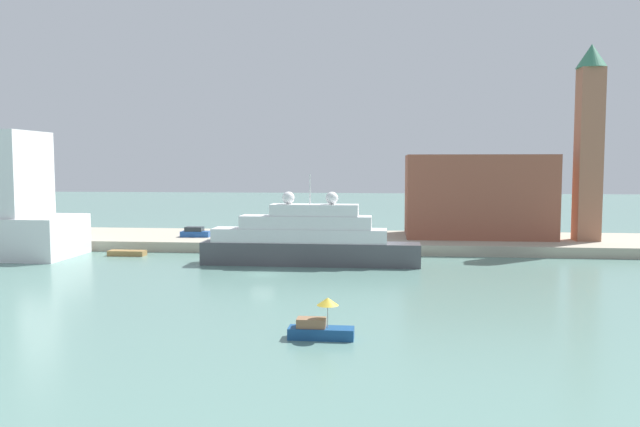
# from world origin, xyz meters

# --- Properties ---
(ground) EXTENTS (400.00, 400.00, 0.00)m
(ground) POSITION_xyz_m (0.00, 0.00, 0.00)
(ground) COLOR slate
(quay_dock) EXTENTS (110.00, 18.58, 1.42)m
(quay_dock) POSITION_xyz_m (0.00, 25.29, 0.71)
(quay_dock) COLOR #ADA38E
(quay_dock) RESTS_ON ground
(large_yacht) EXTENTS (26.47, 3.73, 11.02)m
(large_yacht) POSITION_xyz_m (4.08, 7.32, 2.99)
(large_yacht) COLOR #4C4C51
(large_yacht) RESTS_ON ground
(small_motorboat) EXTENTS (4.59, 1.53, 2.92)m
(small_motorboat) POSITION_xyz_m (9.00, -24.65, 0.89)
(small_motorboat) COLOR navy
(small_motorboat) RESTS_ON ground
(work_barge) EXTENTS (4.90, 1.71, 0.70)m
(work_barge) POSITION_xyz_m (-20.87, 12.39, 0.35)
(work_barge) COLOR olive
(work_barge) RESTS_ON ground
(harbor_building) EXTENTS (21.11, 11.95, 12.17)m
(harbor_building) POSITION_xyz_m (27.14, 27.81, 7.50)
(harbor_building) COLOR #93513D
(harbor_building) RESTS_ON quay_dock
(bell_tower) EXTENTS (4.19, 4.19, 27.45)m
(bell_tower) POSITION_xyz_m (41.83, 24.20, 16.07)
(bell_tower) COLOR #9E664C
(bell_tower) RESTS_ON quay_dock
(parked_car) EXTENTS (4.32, 1.85, 1.50)m
(parked_car) POSITION_xyz_m (-14.68, 22.75, 2.06)
(parked_car) COLOR #1E4C99
(parked_car) RESTS_ON quay_dock
(person_figure) EXTENTS (0.36, 0.36, 1.84)m
(person_figure) POSITION_xyz_m (-9.54, 19.01, 2.27)
(person_figure) COLOR #334C8C
(person_figure) RESTS_ON quay_dock
(mooring_bollard) EXTENTS (0.52, 0.52, 0.90)m
(mooring_bollard) POSITION_xyz_m (2.62, 17.54, 1.87)
(mooring_bollard) COLOR black
(mooring_bollard) RESTS_ON quay_dock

